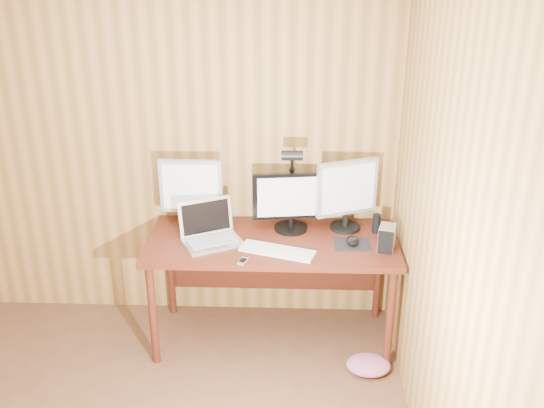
# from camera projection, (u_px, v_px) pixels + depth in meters

# --- Properties ---
(room_shell) EXTENTS (4.00, 4.00, 4.00)m
(room_shell) POSITION_uv_depth(u_px,v_px,m) (3.00, 311.00, 2.22)
(room_shell) COLOR brown
(room_shell) RESTS_ON ground
(desk) EXTENTS (1.60, 0.70, 0.75)m
(desk) POSITION_uv_depth(u_px,v_px,m) (273.00, 251.00, 4.00)
(desk) COLOR #4C1C0F
(desk) RESTS_ON floor
(monitor_center) EXTENTS (0.50, 0.22, 0.40)m
(monitor_center) POSITION_uv_depth(u_px,v_px,m) (291.00, 201.00, 3.94)
(monitor_center) COLOR black
(monitor_center) RESTS_ON desk
(monitor_left) EXTENTS (0.41, 0.20, 0.47)m
(monitor_left) POSITION_uv_depth(u_px,v_px,m) (191.00, 191.00, 3.98)
(monitor_left) COLOR black
(monitor_left) RESTS_ON desk
(monitor_right) EXTENTS (0.40, 0.20, 0.47)m
(monitor_right) POSITION_uv_depth(u_px,v_px,m) (347.00, 193.00, 3.94)
(monitor_right) COLOR black
(monitor_right) RESTS_ON desk
(laptop) EXTENTS (0.44, 0.40, 0.25)m
(laptop) POSITION_uv_depth(u_px,v_px,m) (210.00, 232.00, 3.85)
(laptop) COLOR silver
(laptop) RESTS_ON desk
(keyboard) EXTENTS (0.49, 0.28, 0.02)m
(keyboard) POSITION_uv_depth(u_px,v_px,m) (277.00, 251.00, 3.72)
(keyboard) COLOR silver
(keyboard) RESTS_ON desk
(mousepad) EXTENTS (0.23, 0.19, 0.00)m
(mousepad) POSITION_uv_depth(u_px,v_px,m) (352.00, 244.00, 3.82)
(mousepad) COLOR black
(mousepad) RESTS_ON desk
(mouse) EXTENTS (0.10, 0.13, 0.04)m
(mouse) POSITION_uv_depth(u_px,v_px,m) (352.00, 241.00, 3.81)
(mouse) COLOR black
(mouse) RESTS_ON mousepad
(hard_drive) EXTENTS (0.13, 0.16, 0.15)m
(hard_drive) POSITION_uv_depth(u_px,v_px,m) (387.00, 238.00, 3.73)
(hard_drive) COLOR silver
(hard_drive) RESTS_ON desk
(phone) EXTENTS (0.07, 0.10, 0.01)m
(phone) POSITION_uv_depth(u_px,v_px,m) (243.00, 261.00, 3.60)
(phone) COLOR silver
(phone) RESTS_ON desk
(speaker) EXTENTS (0.05, 0.05, 0.13)m
(speaker) POSITION_uv_depth(u_px,v_px,m) (376.00, 223.00, 3.96)
(speaker) COLOR black
(speaker) RESTS_ON desk
(desk_lamp) EXTENTS (0.14, 0.20, 0.60)m
(desk_lamp) POSITION_uv_depth(u_px,v_px,m) (292.00, 176.00, 3.91)
(desk_lamp) COLOR black
(desk_lamp) RESTS_ON desk
(fabric_pile) EXTENTS (0.30, 0.26, 0.09)m
(fabric_pile) POSITION_uv_depth(u_px,v_px,m) (368.00, 365.00, 3.82)
(fabric_pile) COLOR #B2567F
(fabric_pile) RESTS_ON floor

